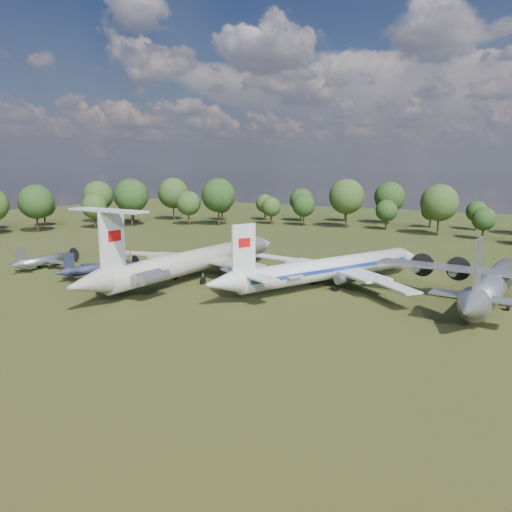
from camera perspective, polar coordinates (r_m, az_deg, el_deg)
The scene contains 7 objects.
ground at distance 79.65m, azimuth -5.80°, elevation -2.88°, with size 300.00×300.00×0.00m, color #203C14.
il62_airliner at distance 80.41m, azimuth -6.83°, elevation -0.98°, with size 38.48×50.03×4.91m, color silver, non-canonical shape.
tu104_jet at distance 75.87m, azimuth 8.36°, elevation -1.86°, with size 33.55×44.73×4.47m, color silver, non-canonical shape.
an12_transport at distance 71.55m, azimuth 25.36°, elevation -3.48°, with size 30.50×34.09×4.49m, color #A9ABB1, non-canonical shape.
small_prop_west at distance 85.92m, azimuth -17.51°, elevation -1.56°, with size 11.36×15.49×2.27m, color #151C30, non-canonical shape.
small_prop_northwest at distance 96.59m, azimuth -22.94°, elevation -0.66°, with size 11.06×15.08×2.21m, color #A0A3A7, non-canonical shape.
person_on_il62 at distance 70.05m, azimuth -14.11°, elevation -0.18°, with size 0.58×0.38×1.58m, color #967B4C.
Camera 1 is at (47.14, -61.64, 17.96)m, focal length 35.00 mm.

